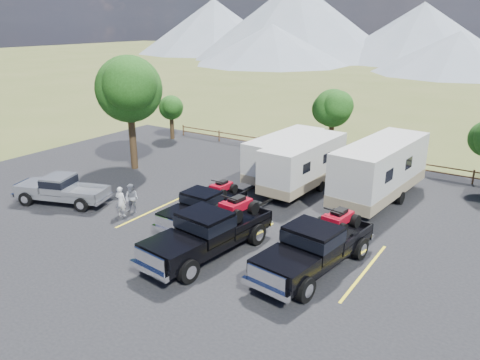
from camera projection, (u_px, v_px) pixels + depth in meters
The scene contains 17 objects.
ground at pixel (192, 273), 19.52m from camera, with size 320.00×320.00×0.00m, color #4B5825.
asphalt_lot at pixel (233, 245), 21.88m from camera, with size 44.00×34.00×0.04m, color black.
stall_lines at pixel (244, 237), 22.66m from camera, with size 12.12×5.50×0.01m.
tree_big_nw at pixel (129, 89), 31.36m from camera, with size 5.54×5.18×7.84m.
tree_north at pixel (333, 108), 34.32m from camera, with size 3.46×3.24×5.25m.
tree_nw_small at pixel (171, 108), 40.38m from camera, with size 2.59×2.43×3.85m.
rail_fence at pixel (380, 161), 32.87m from camera, with size 36.12×0.12×1.00m.
mountain_range at pixel (464, 29), 104.50m from camera, with size 209.00×71.00×20.00m.
rig_left at pixel (204, 205), 24.20m from camera, with size 2.10×5.68×1.88m.
rig_center at pixel (210, 231), 20.74m from camera, with size 3.04×7.08×2.30m.
rig_right at pixel (316, 245), 19.45m from camera, with size 3.05×6.97×2.25m.
trailer_left at pixel (285, 156), 30.37m from camera, with size 2.54×8.49×2.94m.
trailer_center at pixel (304, 164), 28.50m from camera, with size 2.64×8.85×3.07m.
trailer_right at pixel (380, 171), 26.58m from camera, with size 3.34×10.10×3.49m.
pickup_silver at pixel (62, 189), 26.52m from camera, with size 5.76×3.44×1.65m.
person_a at pixel (121, 201), 24.83m from camera, with size 0.60×0.39×1.65m, color silver.
person_b at pixel (132, 199), 25.26m from camera, with size 0.79×0.62×1.62m, color gray.
Camera 1 is at (11.14, -13.24, 10.04)m, focal length 35.00 mm.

